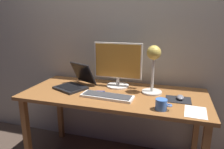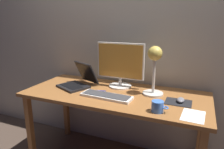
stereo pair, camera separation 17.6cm
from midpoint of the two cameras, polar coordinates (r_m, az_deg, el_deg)
back_wall at (r=2.13m, az=7.39°, el=12.84°), size 4.80×0.06×2.60m
desk at (r=1.89m, az=3.43°, el=-7.30°), size 1.60×0.70×0.74m
monitor at (r=1.97m, az=4.84°, el=2.80°), size 0.45×0.21×0.42m
keyboard_main at (r=1.75m, az=1.34°, el=-5.89°), size 0.45×0.17×0.03m
laptop at (r=2.04m, az=-6.42°, el=-1.44°), size 0.38×0.40×0.22m
desk_lamp at (r=1.80m, az=14.26°, el=3.06°), size 0.18×0.18×0.42m
mousepad at (r=1.76m, az=20.38°, el=-7.14°), size 0.20×0.16×0.00m
mouse at (r=1.77m, az=20.95°, el=-6.51°), size 0.06×0.10×0.03m
coffee_mug at (r=1.54m, az=15.62°, el=-8.44°), size 0.12×0.08×0.08m
paper_sheet_near_mouse at (r=1.58m, az=24.29°, el=-10.25°), size 0.16×0.22×0.00m
pen at (r=1.90m, az=-1.09°, el=-4.42°), size 0.14×0.04×0.01m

